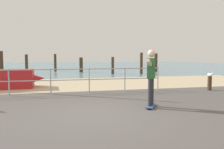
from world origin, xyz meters
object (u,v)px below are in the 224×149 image
object	(u,v)px
skateboard	(151,105)
bollard_short	(210,84)
skateboarder	(151,74)
seagull	(210,75)

from	to	relation	value
skateboard	bollard_short	world-z (taller)	bollard_short
skateboard	skateboarder	distance (m)	0.95
skateboarder	bollard_short	world-z (taller)	skateboarder
skateboard	seagull	distance (m)	4.71
skateboard	bollard_short	bearing A→B (deg)	32.42
bollard_short	seagull	size ratio (longest dim) A/B	1.34
seagull	skateboard	bearing A→B (deg)	-147.75
skateboarder	seagull	bearing A→B (deg)	32.25
bollard_short	seagull	world-z (taller)	seagull
skateboarder	seagull	size ratio (longest dim) A/B	3.40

